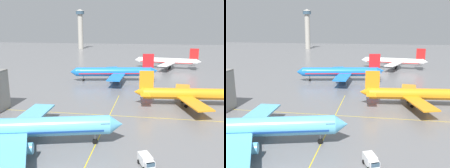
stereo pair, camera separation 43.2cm
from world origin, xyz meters
The scene contains 7 objects.
airliner_front_gate centered at (-14.13, 11.23, 4.28)m, with size 39.94×33.98×12.54m.
airliner_second_row centered at (23.34, 45.15, 3.77)m, with size 35.53×30.51×11.04m.
airliner_third_row centered at (-5.13, 76.65, 4.20)m, with size 39.50×33.65×12.31m.
airliner_far_left_stand centered at (20.20, 115.04, 4.07)m, with size 38.34×32.73×11.93m.
taxiway_markings centered at (0.00, 15.20, 0.00)m, with size 134.08×75.67×0.01m.
service_truck_red_van centered at (10.94, 7.42, 1.18)m, with size 3.40×4.50×2.10m.
control_tower centered at (-62.50, 222.99, 23.13)m, with size 8.82×8.82×40.07m.
Camera 2 is at (11.70, -33.96, 25.14)m, focal length 40.44 mm.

